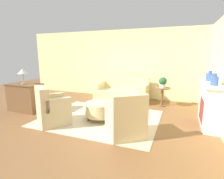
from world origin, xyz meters
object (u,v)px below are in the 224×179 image
Objects in this scene: side_table at (162,94)px; vase_mantel_far at (215,80)px; armchair_right at (126,120)px; couch at (122,92)px; vase_mantel_near at (210,77)px; ottoman_table at (100,109)px; potted_plant_on_side_table at (163,82)px; dresser at (25,97)px; table_lamp at (23,72)px; armchair_left at (51,110)px.

vase_mantel_far is at bearing -52.76° from side_table.
couch is at bearing 109.89° from armchair_right.
vase_mantel_near reaches higher than armchair_right.
vase_mantel_far is at bearing 6.34° from ottoman_table.
armchair_right reaches higher than side_table.
potted_plant_on_side_table is at bearing 79.56° from armchair_right.
armchair_right is 1.58× the size of side_table.
dresser is 0.81m from table_lamp.
vase_mantel_far reaches higher than side_table.
armchair_right reaches higher than couch.
ottoman_table is 0.77× the size of dresser.
vase_mantel_near reaches higher than table_lamp.
couch is at bearing 170.10° from side_table.
vase_mantel_far is (1.28, -1.69, 0.77)m from side_table.
vase_mantel_near reaches higher than potted_plant_on_side_table.
side_table is at bearing -9.90° from couch.
ottoman_table is 2.99× the size of vase_mantel_far.
armchair_right reaches higher than ottoman_table.
couch is at bearing 170.10° from potted_plant_on_side_table.
potted_plant_on_side_table is at bearing -9.90° from couch.
table_lamp is at bearing -90.00° from dresser.
table_lamp is at bearing -152.24° from potted_plant_on_side_table.
armchair_left is 1.86m from table_lamp.
couch is at bearing 72.49° from armchair_left.
dresser is at bearing -135.70° from couch.
side_table is at bearing 127.24° from vase_mantel_far.
vase_mantel_far is 0.58× the size of table_lamp.
vase_mantel_near reaches higher than side_table.
table_lamp reaches higher than couch.
dresser is at bearing -167.26° from vase_mantel_near.
vase_mantel_far is at bearing 4.87° from dresser.
vase_mantel_far reaches higher than dresser.
vase_mantel_far is 5.37m from table_lamp.
ottoman_table is 1.27× the size of side_table.
ottoman_table is 3.03× the size of vase_mantel_near.
dresser is at bearing 158.99° from armchair_left.
couch is 3.59m from vase_mantel_far.
armchair_left is at bearing -132.93° from side_table.
ottoman_table is at bearing -173.66° from vase_mantel_far.
vase_mantel_near is at bearing 45.21° from armchair_right.
table_lamp is at bearing -176.70° from ottoman_table.
armchair_left is 0.96× the size of dresser.
potted_plant_on_side_table reaches higher than armchair_left.
vase_mantel_far is at bearing 30.31° from armchair_right.
side_table is (0.50, 2.73, 0.06)m from armchair_right.
side_table is 1.38× the size of table_lamp.
table_lamp is at bearing 158.99° from armchair_left.
dresser is (-4.07, -2.14, 0.01)m from side_table.
couch reaches higher than dresser.
side_table is at bearing 47.07° from armchair_left.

